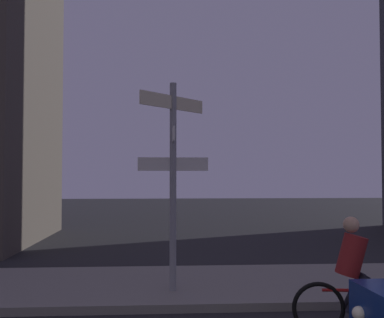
% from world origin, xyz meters
% --- Properties ---
extents(sidewalk_kerb, '(40.00, 3.07, 0.14)m').
position_xyz_m(sidewalk_kerb, '(0.00, 6.24, 0.07)').
color(sidewalk_kerb, gray).
rests_on(sidewalk_kerb, ground_plane).
extents(signpost, '(1.26, 1.29, 3.69)m').
position_xyz_m(signpost, '(-1.15, 5.59, 2.33)').
color(signpost, gray).
rests_on(signpost, sidewalk_kerb).
extents(cyclist, '(1.81, 0.37, 1.61)m').
position_xyz_m(cyclist, '(1.29, 3.56, 0.75)').
color(cyclist, black).
rests_on(cyclist, ground_plane).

